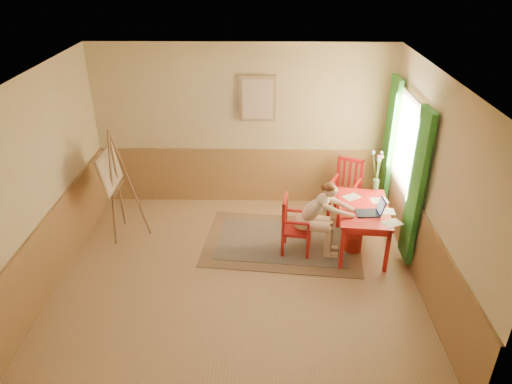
{
  "coord_description": "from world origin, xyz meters",
  "views": [
    {
      "loc": [
        0.35,
        -5.33,
        4.15
      ],
      "look_at": [
        0.25,
        0.55,
        1.05
      ],
      "focal_mm": 33.11,
      "sensor_mm": 36.0,
      "label": 1
    }
  ],
  "objects_px": {
    "chair_back": "(346,189)",
    "laptop": "(372,211)",
    "chair_left": "(294,226)",
    "figure": "(318,215)",
    "easel": "(112,174)",
    "table": "(363,213)"
  },
  "relations": [
    {
      "from": "chair_left",
      "to": "figure",
      "type": "bearing_deg",
      "value": -5.77
    },
    {
      "from": "laptop",
      "to": "easel",
      "type": "distance_m",
      "value": 3.89
    },
    {
      "from": "figure",
      "to": "chair_left",
      "type": "bearing_deg",
      "value": 174.23
    },
    {
      "from": "chair_left",
      "to": "easel",
      "type": "xyz_separation_m",
      "value": [
        -2.74,
        0.44,
        0.61
      ]
    },
    {
      "from": "easel",
      "to": "laptop",
      "type": "bearing_deg",
      "value": -7.86
    },
    {
      "from": "chair_left",
      "to": "laptop",
      "type": "xyz_separation_m",
      "value": [
        1.1,
        -0.09,
        0.32
      ]
    },
    {
      "from": "laptop",
      "to": "easel",
      "type": "relative_size",
      "value": 0.23
    },
    {
      "from": "table",
      "to": "easel",
      "type": "height_order",
      "value": "easel"
    },
    {
      "from": "chair_back",
      "to": "chair_left",
      "type": "bearing_deg",
      "value": -130.56
    },
    {
      "from": "chair_left",
      "to": "figure",
      "type": "xyz_separation_m",
      "value": [
        0.34,
        -0.03,
        0.2
      ]
    },
    {
      "from": "chair_back",
      "to": "laptop",
      "type": "height_order",
      "value": "chair_back"
    },
    {
      "from": "chair_left",
      "to": "chair_back",
      "type": "xyz_separation_m",
      "value": [
        0.93,
        1.09,
        0.05
      ]
    },
    {
      "from": "chair_back",
      "to": "table",
      "type": "bearing_deg",
      "value": -84.67
    },
    {
      "from": "table",
      "to": "figure",
      "type": "relative_size",
      "value": 1.06
    },
    {
      "from": "table",
      "to": "easel",
      "type": "relative_size",
      "value": 0.71
    },
    {
      "from": "chair_back",
      "to": "laptop",
      "type": "relative_size",
      "value": 2.47
    },
    {
      "from": "table",
      "to": "chair_back",
      "type": "height_order",
      "value": "chair_back"
    },
    {
      "from": "laptop",
      "to": "figure",
      "type": "bearing_deg",
      "value": 175.94
    },
    {
      "from": "chair_left",
      "to": "easel",
      "type": "distance_m",
      "value": 2.84
    },
    {
      "from": "table",
      "to": "easel",
      "type": "distance_m",
      "value": 3.81
    },
    {
      "from": "chair_left",
      "to": "laptop",
      "type": "height_order",
      "value": "laptop"
    },
    {
      "from": "table",
      "to": "figure",
      "type": "bearing_deg",
      "value": -169.47
    }
  ]
}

